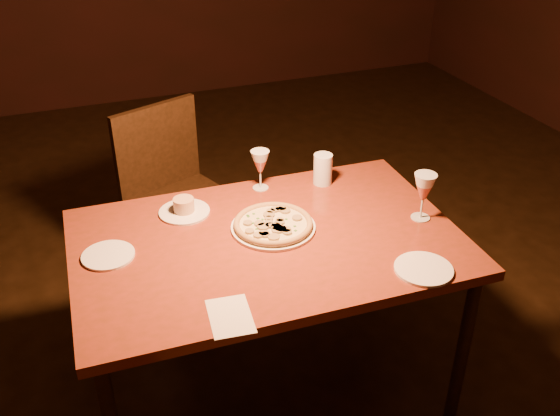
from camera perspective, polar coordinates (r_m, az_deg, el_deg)
name	(u,v)px	position (r m, az deg, el deg)	size (l,w,h in m)	color
floor	(284,348)	(2.99, 0.40, -12.68)	(7.00, 7.00, 0.00)	#311E10
dining_table	(268,254)	(2.37, -1.13, -4.18)	(1.47, 0.97, 0.77)	maroon
chair_far	(176,192)	(3.14, -9.48, 1.44)	(0.60, 0.60, 0.96)	black
pizza_plate	(273,224)	(2.38, -0.63, -1.51)	(0.32, 0.32, 0.04)	white
ramekin_saucer	(184,208)	(2.51, -8.76, -0.03)	(0.20, 0.20, 0.06)	white
wine_glass_far	(260,170)	(2.63, -1.82, 3.50)	(0.08, 0.08, 0.17)	#A55045
wine_glass_right	(423,197)	(2.47, 12.95, 1.02)	(0.09, 0.09, 0.19)	#A55045
water_tumbler	(323,169)	(2.68, 3.94, 3.57)	(0.08, 0.08, 0.13)	silver
side_plate_left	(108,255)	(2.32, -15.44, -4.20)	(0.19, 0.19, 0.01)	white
side_plate_near	(424,269)	(2.22, 12.99, -5.46)	(0.20, 0.20, 0.01)	white
menu_card	(230,316)	(1.99, -4.57, -9.83)	(0.13, 0.19, 0.00)	beige
pendant_light	(265,13)	(2.00, -1.41, 17.40)	(0.12, 0.12, 0.12)	#FF8C47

